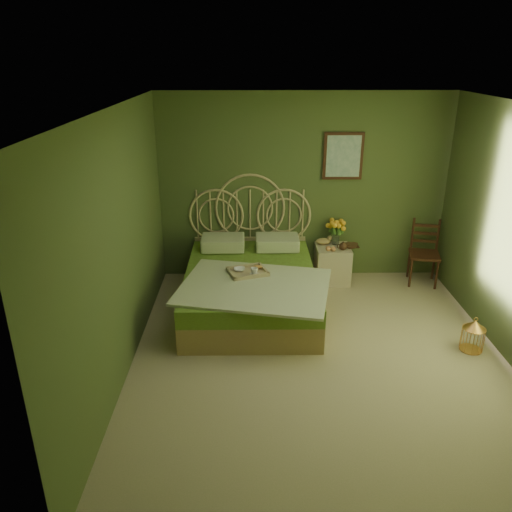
{
  "coord_description": "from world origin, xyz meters",
  "views": [
    {
      "loc": [
        -0.74,
        -4.53,
        3.05
      ],
      "look_at": [
        -0.67,
        1.0,
        0.79
      ],
      "focal_mm": 35.0,
      "sensor_mm": 36.0,
      "label": 1
    }
  ],
  "objects_px": {
    "birdcage": "(473,336)",
    "chair": "(423,248)",
    "nightstand": "(333,258)",
    "bed": "(250,284)"
  },
  "relations": [
    {
      "from": "bed",
      "to": "birdcage",
      "type": "relative_size",
      "value": 6.6
    },
    {
      "from": "bed",
      "to": "chair",
      "type": "relative_size",
      "value": 2.65
    },
    {
      "from": "chair",
      "to": "birdcage",
      "type": "height_order",
      "value": "chair"
    },
    {
      "from": "chair",
      "to": "birdcage",
      "type": "relative_size",
      "value": 2.49
    },
    {
      "from": "nightstand",
      "to": "chair",
      "type": "bearing_deg",
      "value": -0.9
    },
    {
      "from": "birdcage",
      "to": "chair",
      "type": "bearing_deg",
      "value": 90.0
    },
    {
      "from": "nightstand",
      "to": "birdcage",
      "type": "height_order",
      "value": "nightstand"
    },
    {
      "from": "bed",
      "to": "birdcage",
      "type": "bearing_deg",
      "value": -23.24
    },
    {
      "from": "bed",
      "to": "chair",
      "type": "xyz_separation_m",
      "value": [
        2.44,
        0.77,
        0.18
      ]
    },
    {
      "from": "bed",
      "to": "birdcage",
      "type": "distance_m",
      "value": 2.66
    }
  ]
}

